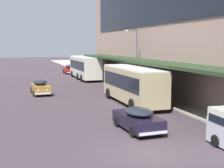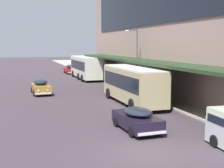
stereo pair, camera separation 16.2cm
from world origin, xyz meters
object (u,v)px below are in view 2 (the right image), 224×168
Objects in this scene: sedan_second_mid at (70,69)px; street_lamp at (135,55)px; transit_bus_kerbside_rear at (132,83)px; transit_bus_kerbside_front at (85,66)px; sedan_lead_near at (137,119)px; fire_hydrant at (149,93)px; sedan_oncoming_front at (41,87)px.

street_lamp is at bearing -82.19° from sedan_second_mid.
transit_bus_kerbside_rear is 2.06× the size of sedan_second_mid.
transit_bus_kerbside_front is 14.40m from street_lamp.
transit_bus_kerbside_rear is 2.24× the size of sedan_lead_near.
street_lamp is (3.25, -23.71, 3.31)m from sedan_second_mid.
transit_bus_kerbside_front reaches higher than fire_hydrant.
transit_bus_kerbside_front is 15.28× the size of fire_hydrant.
sedan_oncoming_front is (-4.38, 16.47, 0.04)m from sedan_lead_near.
transit_bus_kerbside_rear is 1.42× the size of street_lamp.
transit_bus_kerbside_rear is 3.90m from fire_hydrant.
sedan_second_mid is 28.43m from fire_hydrant.
street_lamp reaches higher than sedan_second_mid.
transit_bus_kerbside_rear is at bearing 70.51° from sedan_lead_near.
fire_hydrant is (2.72, 2.44, -1.37)m from transit_bus_kerbside_rear.
transit_bus_kerbside_rear reaches higher than fire_hydrant.
sedan_lead_near is 6.13× the size of fire_hydrant.
fire_hydrant is at bearing -83.24° from transit_bus_kerbside_front.
street_lamp is (2.57, -14.01, 2.15)m from transit_bus_kerbside_front.
transit_bus_kerbside_front is 21.02m from transit_bus_kerbside_rear.
transit_bus_kerbside_front is at bearing 100.41° from street_lamp.
transit_bus_kerbside_rear reaches higher than sedan_oncoming_front.
transit_bus_kerbside_front is 2.49× the size of sedan_lead_near.
sedan_lead_near is 12.13m from fire_hydrant.
street_lamp is (6.02, 15.30, 3.37)m from sedan_lead_near.
fire_hydrant is (2.88, -28.28, -0.30)m from sedan_second_mid.
sedan_oncoming_front is 6.54× the size of fire_hydrant.
sedan_second_mid is (-0.68, 9.70, -1.15)m from transit_bus_kerbside_front.
transit_bus_kerbside_rear is 30.73m from sedan_second_mid.
fire_hydrant is at bearing -29.77° from sedan_oncoming_front.
transit_bus_kerbside_front is at bearing 88.59° from transit_bus_kerbside_rear.
transit_bus_kerbside_front is 18.77m from fire_hydrant.
sedan_oncoming_front is 0.68× the size of street_lamp.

